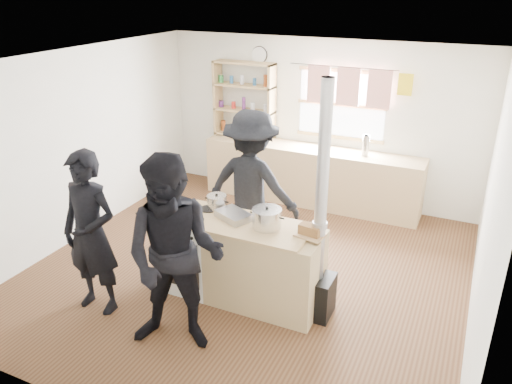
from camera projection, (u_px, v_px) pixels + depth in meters
ground at (249, 270)px, 6.12m from camera, size 5.00×5.00×0.01m
back_counter at (310, 176)px, 7.79m from camera, size 3.40×0.55×0.90m
shelving_unit at (244, 99)px, 7.93m from camera, size 1.00×0.28×1.20m
thermos at (366, 146)px, 7.24m from camera, size 0.10×0.10×0.31m
cooking_island at (239, 260)px, 5.42m from camera, size 1.97×0.64×0.93m
skillet_greens at (165, 215)px, 5.34m from camera, size 0.35×0.35×0.05m
roast_tray at (234, 215)px, 5.30m from camera, size 0.44×0.38×0.08m
stockpot_stove at (217, 202)px, 5.52m from camera, size 0.22×0.22×0.18m
stockpot_counter at (267, 218)px, 5.09m from camera, size 0.31×0.31×0.23m
bread_board at (310, 232)px, 4.93m from camera, size 0.31×0.24×0.12m
flue_heater at (318, 260)px, 5.06m from camera, size 0.35×0.35×2.50m
person_near_left at (91, 234)px, 5.09m from camera, size 0.65×0.43×1.77m
person_near_right at (175, 257)px, 4.51m from camera, size 1.11×0.96×1.94m
person_far at (252, 185)px, 6.13m from camera, size 1.23×0.72×1.89m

